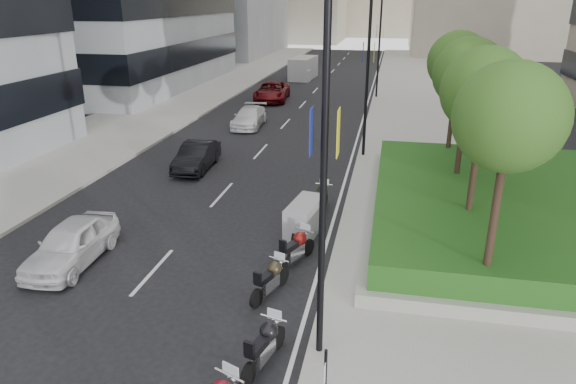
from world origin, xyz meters
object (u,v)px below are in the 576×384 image
(lamp_post_2, at_px, (378,38))
(motorcycle_5, at_px, (304,219))
(motorcycle_3, at_px, (271,279))
(car_b, at_px, (197,156))
(car_a, at_px, (71,243))
(motorcycle_6, at_px, (321,199))
(motorcycle_4, at_px, (296,248))
(lamp_post_1, at_px, (365,63))
(car_d, at_px, (272,91))
(lamp_post_0, at_px, (317,156))
(delivery_van, at_px, (303,69))
(car_c, at_px, (249,117))
(motorcycle_2, at_px, (265,345))

(lamp_post_2, bearing_deg, motorcycle_5, -92.69)
(motorcycle_3, distance_m, car_b, 12.59)
(lamp_post_2, bearing_deg, car_a, -104.80)
(motorcycle_6, bearing_deg, motorcycle_4, -177.07)
(lamp_post_1, xyz_separation_m, car_a, (-8.44, -13.96, -4.36))
(motorcycle_4, bearing_deg, car_d, 38.90)
(lamp_post_0, height_order, lamp_post_2, same)
(lamp_post_0, height_order, car_d, lamp_post_0)
(lamp_post_1, xyz_separation_m, delivery_van, (-8.05, 27.98, -4.01))
(lamp_post_1, relative_size, delivery_van, 1.63)
(lamp_post_2, height_order, motorcycle_5, lamp_post_2)
(motorcycle_5, relative_size, car_c, 0.52)
(motorcycle_5, bearing_deg, car_d, 24.37)
(lamp_post_1, relative_size, lamp_post_2, 1.00)
(motorcycle_4, distance_m, car_a, 7.33)
(motorcycle_3, xyz_separation_m, car_b, (-6.41, 10.84, 0.15))
(motorcycle_2, distance_m, car_a, 8.24)
(motorcycle_5, distance_m, motorcycle_6, 2.36)
(car_c, bearing_deg, motorcycle_2, -76.18)
(motorcycle_4, relative_size, motorcycle_5, 0.85)
(lamp_post_2, relative_size, delivery_van, 1.63)
(motorcycle_2, relative_size, delivery_van, 0.37)
(motorcycle_2, bearing_deg, motorcycle_6, 14.15)
(lamp_post_1, xyz_separation_m, motorcycle_6, (-1.05, -8.12, -4.49))
(car_a, distance_m, car_b, 10.23)
(motorcycle_6, relative_size, car_d, 0.38)
(lamp_post_0, bearing_deg, car_b, 121.21)
(lamp_post_1, bearing_deg, car_b, -155.03)
(motorcycle_4, xyz_separation_m, car_d, (-7.25, 27.73, 0.22))
(car_a, bearing_deg, motorcycle_2, -28.52)
(lamp_post_1, xyz_separation_m, lamp_post_2, (0.00, 18.00, 0.00))
(motorcycle_4, xyz_separation_m, car_b, (-6.78, 8.83, 0.11))
(motorcycle_4, relative_size, car_d, 0.35)
(lamp_post_0, height_order, motorcycle_6, lamp_post_0)
(motorcycle_4, relative_size, delivery_van, 0.36)
(car_c, xyz_separation_m, delivery_van, (-0.18, 22.28, 0.40))
(delivery_van, bearing_deg, car_b, -85.71)
(motorcycle_2, height_order, car_d, car_d)
(car_d, bearing_deg, lamp_post_2, 13.59)
(car_b, distance_m, delivery_van, 31.72)
(motorcycle_4, height_order, car_d, car_d)
(motorcycle_5, relative_size, car_a, 0.56)
(motorcycle_4, xyz_separation_m, motorcycle_6, (0.20, 4.45, 0.01))
(lamp_post_0, relative_size, motorcycle_4, 4.57)
(lamp_post_0, xyz_separation_m, motorcycle_6, (-1.05, 8.88, -4.49))
(motorcycle_4, bearing_deg, lamp_post_0, -140.00)
(car_c, bearing_deg, motorcycle_4, -72.55)
(motorcycle_4, relative_size, car_a, 0.48)
(car_d, bearing_deg, delivery_van, 83.14)
(lamp_post_0, distance_m, motorcycle_5, 8.00)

